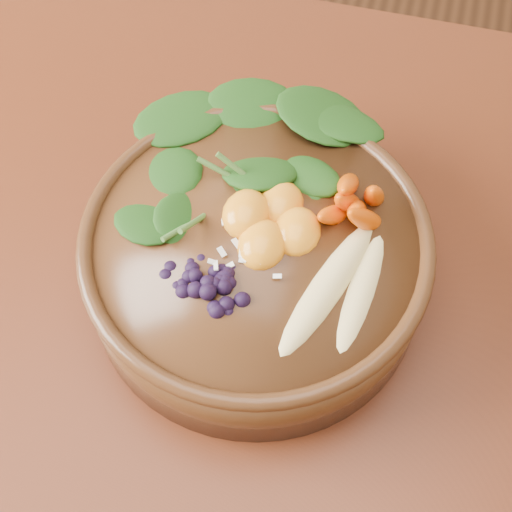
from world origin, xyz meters
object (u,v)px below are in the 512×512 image
Objects in this scene: stoneware_bowl at (256,262)px; kale_heap at (257,148)px; banana_halves at (346,280)px; blueberry_pile at (210,278)px; mandarin_cluster at (272,213)px; carrot_cluster at (369,178)px; dining_table at (72,341)px.

stoneware_bowl is 1.53× the size of kale_heap.
blueberry_pile reaches higher than banana_halves.
carrot_cluster is at bearing 27.08° from mandarin_cluster.
kale_heap is (0.16, 0.13, 0.19)m from dining_table.
banana_halves is at bearing -32.86° from mandarin_cluster.
carrot_cluster is (0.08, 0.05, 0.08)m from stoneware_bowl.
banana_halves is at bearing -46.66° from kale_heap.
carrot_cluster is at bearing 23.65° from dining_table.
carrot_cluster is at bearing -12.60° from kale_heap.
banana_halves is 0.08m from mandarin_cluster.
kale_heap is (-0.02, 0.07, 0.06)m from stoneware_bowl.
carrot_cluster is 0.08m from banana_halves.
dining_table is 0.23m from stoneware_bowl.
dining_table is 10.44× the size of banana_halves.
dining_table is 8.45× the size of kale_heap.
dining_table is 0.28m from kale_heap.
mandarin_cluster is at bearing 67.62° from blueberry_pile.
kale_heap is 2.38× the size of carrot_cluster.
blueberry_pile is at bearing -112.38° from mandarin_cluster.
blueberry_pile is (-0.00, -0.13, -0.00)m from kale_heap.
mandarin_cluster is at bearing 170.25° from banana_halves.
dining_table is 20.06× the size of carrot_cluster.
dining_table is at bearing -161.16° from stoneware_bowl.
banana_halves is (-0.00, -0.08, -0.03)m from carrot_cluster.
carrot_cluster reaches higher than blueberry_pile.
mandarin_cluster is (-0.07, -0.04, -0.02)m from carrot_cluster.
stoneware_bowl is at bearing -119.45° from mandarin_cluster.
kale_heap reaches higher than banana_halves.
banana_halves is at bearing -20.37° from stoneware_bowl.
blueberry_pile reaches higher than dining_table.
blueberry_pile reaches higher than mandarin_cluster.
kale_heap is 0.06m from mandarin_cluster.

